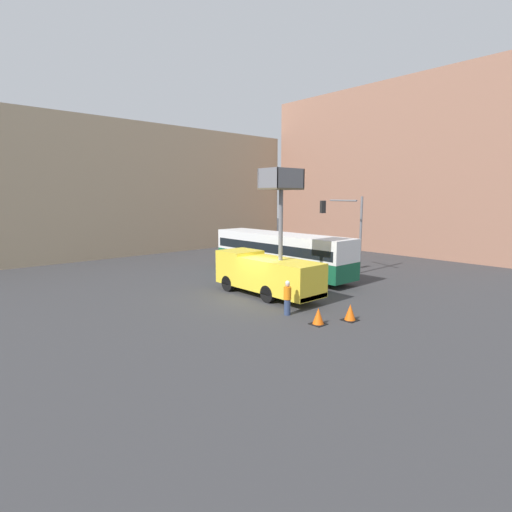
% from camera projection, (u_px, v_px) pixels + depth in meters
% --- Properties ---
extents(ground_plane, '(120.00, 120.00, 0.00)m').
position_uv_depth(ground_plane, '(253.00, 299.00, 23.11)').
color(ground_plane, '#38383A').
extents(building_backdrop_far, '(44.00, 10.00, 13.07)m').
position_uv_depth(building_backdrop_far, '(90.00, 190.00, 40.83)').
color(building_backdrop_far, tan).
rests_on(building_backdrop_far, ground_plane).
extents(building_backdrop_side, '(10.00, 28.00, 17.24)m').
position_uv_depth(building_backdrop_side, '(403.00, 171.00, 44.14)').
color(building_backdrop_side, '#936651').
rests_on(building_backdrop_side, ground_plane).
extents(utility_truck, '(2.24, 7.24, 7.39)m').
position_uv_depth(utility_truck, '(267.00, 271.00, 23.58)').
color(utility_truck, yellow).
rests_on(utility_truck, ground_plane).
extents(city_bus, '(2.60, 12.11, 3.15)m').
position_uv_depth(city_bus, '(281.00, 251.00, 29.67)').
color(city_bus, '#145638').
rests_on(city_bus, ground_plane).
extents(traffic_light_pole, '(3.46, 3.21, 5.87)m').
position_uv_depth(traffic_light_pole, '(347.00, 222.00, 29.77)').
color(traffic_light_pole, slate).
rests_on(traffic_light_pole, ground_plane).
extents(road_worker_near_truck, '(0.38, 0.38, 1.75)m').
position_uv_depth(road_worker_near_truck, '(287.00, 298.00, 19.90)').
color(road_worker_near_truck, navy).
rests_on(road_worker_near_truck, ground_plane).
extents(road_worker_directing, '(0.38, 0.38, 1.82)m').
position_uv_depth(road_worker_directing, '(305.00, 276.00, 25.02)').
color(road_worker_directing, navy).
rests_on(road_worker_directing, ground_plane).
extents(traffic_cone_near_truck, '(0.69, 0.69, 0.79)m').
position_uv_depth(traffic_cone_near_truck, '(350.00, 313.00, 19.09)').
color(traffic_cone_near_truck, black).
rests_on(traffic_cone_near_truck, ground_plane).
extents(traffic_cone_mid_road, '(0.68, 0.68, 0.78)m').
position_uv_depth(traffic_cone_mid_road, '(318.00, 317.00, 18.49)').
color(traffic_cone_mid_road, black).
rests_on(traffic_cone_mid_road, ground_plane).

